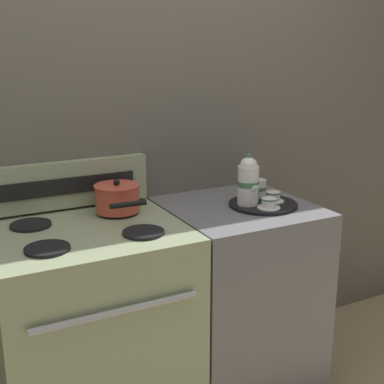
{
  "coord_description": "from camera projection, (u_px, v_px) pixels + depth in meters",
  "views": [
    {
      "loc": [
        -0.86,
        -1.95,
        1.59
      ],
      "look_at": [
        0.17,
        0.05,
        0.97
      ],
      "focal_mm": 50.0,
      "sensor_mm": 36.0,
      "label": 1
    }
  ],
  "objects": [
    {
      "name": "wall_back",
      "position": [
        130.0,
        154.0,
        2.48
      ],
      "size": [
        6.0,
        0.05,
        2.2
      ],
      "color": "#666056",
      "rests_on": "ground"
    },
    {
      "name": "stove",
      "position": [
        92.0,
        331.0,
        2.21
      ],
      "size": [
        0.76,
        0.67,
        0.9
      ],
      "color": "#9EAD84",
      "rests_on": "ground"
    },
    {
      "name": "control_panel",
      "position": [
        65.0,
        185.0,
        2.32
      ],
      "size": [
        0.75,
        0.05,
        0.2
      ],
      "color": "#9EAD84",
      "rests_on": "stove"
    },
    {
      "name": "side_counter",
      "position": [
        237.0,
        295.0,
        2.53
      ],
      "size": [
        0.64,
        0.64,
        0.89
      ],
      "color": "slate",
      "rests_on": "ground"
    },
    {
      "name": "saucepan",
      "position": [
        117.0,
        198.0,
        2.28
      ],
      "size": [
        0.19,
        0.28,
        0.14
      ],
      "color": "#D14C38",
      "rests_on": "stove"
    },
    {
      "name": "serving_tray",
      "position": [
        263.0,
        204.0,
        2.4
      ],
      "size": [
        0.31,
        0.31,
        0.01
      ],
      "color": "black",
      "rests_on": "side_counter"
    },
    {
      "name": "teapot",
      "position": [
        248.0,
        181.0,
        2.35
      ],
      "size": [
        0.1,
        0.15,
        0.23
      ],
      "color": "white",
      "rests_on": "serving_tray"
    },
    {
      "name": "teacup_left",
      "position": [
        273.0,
        197.0,
        2.41
      ],
      "size": [
        0.1,
        0.1,
        0.05
      ],
      "color": "white",
      "rests_on": "serving_tray"
    },
    {
      "name": "teacup_right",
      "position": [
        269.0,
        203.0,
        2.31
      ],
      "size": [
        0.1,
        0.1,
        0.05
      ],
      "color": "white",
      "rests_on": "serving_tray"
    },
    {
      "name": "creamer_jug",
      "position": [
        259.0,
        188.0,
        2.48
      ],
      "size": [
        0.07,
        0.07,
        0.08
      ],
      "color": "white",
      "rests_on": "serving_tray"
    }
  ]
}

